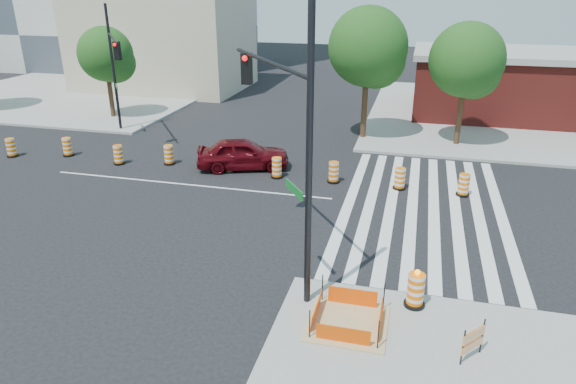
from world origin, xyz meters
name	(u,v)px	position (x,y,z in m)	size (l,w,h in m)	color
ground	(187,185)	(0.00, 0.00, 0.00)	(120.00, 120.00, 0.00)	black
sidewalk_ne	(528,117)	(18.00, 18.00, 0.07)	(22.00, 22.00, 0.15)	gray
sidewalk_nw	(84,92)	(-18.00, 18.00, 0.07)	(22.00, 22.00, 0.15)	gray
crosswalk_east	(423,208)	(10.95, 0.00, 0.01)	(6.75, 13.50, 0.01)	silver
lane_centerline	(187,185)	(0.00, 0.00, 0.01)	(14.00, 0.12, 0.01)	silver
excavation_pit	(348,321)	(9.00, -9.00, 0.22)	(2.20, 2.20, 0.90)	tan
brick_storefront	(534,85)	(18.00, 18.00, 2.32)	(16.50, 8.50, 4.60)	maroon
beige_midrise	(163,30)	(-12.00, 22.00, 5.00)	(14.00, 10.00, 10.00)	#C1B493
red_coupe	(243,154)	(1.84, 2.86, 0.80)	(1.88, 4.68, 1.60)	#4F060D
signal_pole_se	(285,122)	(6.61, -6.74, 5.20)	(3.89, 5.29, 8.50)	black
signal_pole_nw	(114,60)	(-7.30, 6.51, 4.70)	(3.55, 4.72, 7.65)	black
pit_drum	(416,291)	(10.77, -7.65, 0.65)	(0.62, 0.62, 1.22)	black
barricade	(473,340)	(12.21, -9.64, 0.71)	(0.60, 0.69, 1.03)	#FF6E05
tree_north_b	(107,57)	(-10.49, 10.64, 4.21)	(3.70, 3.69, 6.27)	#382314
tree_north_c	(368,51)	(7.26, 9.86, 5.24)	(4.59, 4.59, 7.80)	#382314
tree_north_d	(467,64)	(12.76, 9.75, 4.73)	(4.14, 4.14, 7.04)	#382314
median_drum_0	(11,148)	(-11.18, 1.52, 0.48)	(0.60, 0.60, 1.02)	black
median_drum_1	(68,147)	(-8.27, 2.42, 0.48)	(0.60, 0.60, 1.02)	black
median_drum_2	(118,155)	(-4.77, 1.87, 0.48)	(0.60, 0.60, 1.02)	black
median_drum_3	(169,155)	(-2.18, 2.52, 0.48)	(0.60, 0.60, 1.02)	black
median_drum_4	(229,163)	(1.34, 2.17, 0.49)	(0.60, 0.60, 1.18)	black
median_drum_5	(277,168)	(3.89, 2.00, 0.48)	(0.60, 0.60, 1.02)	black
median_drum_6	(334,173)	(6.71, 2.05, 0.48)	(0.60, 0.60, 1.02)	black
median_drum_7	(400,179)	(9.84, 1.97, 0.48)	(0.60, 0.60, 1.02)	black
median_drum_8	(464,186)	(12.67, 1.88, 0.48)	(0.60, 0.60, 1.02)	black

